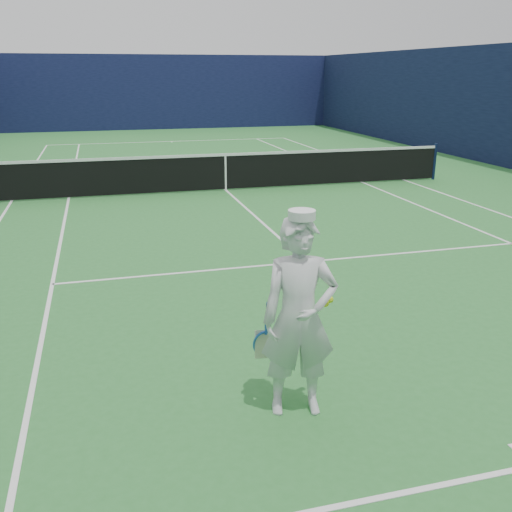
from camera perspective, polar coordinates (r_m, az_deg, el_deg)
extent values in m
plane|color=#2C7532|center=(15.72, -3.03, 6.58)|extent=(80.00, 80.00, 0.00)
cube|color=white|center=(27.33, -8.47, 11.27)|extent=(11.03, 0.06, 0.01)
cube|color=white|center=(15.55, -23.27, 5.02)|extent=(0.06, 23.83, 0.01)
cube|color=white|center=(17.69, 14.75, 7.30)|extent=(0.06, 23.83, 0.01)
cube|color=white|center=(15.41, -18.22, 5.48)|extent=(0.06, 23.77, 0.01)
cube|color=white|center=(17.06, 10.71, 7.20)|extent=(0.06, 23.77, 0.01)
cube|color=white|center=(21.93, -6.66, 9.73)|extent=(8.23, 0.06, 0.01)
cube|color=white|center=(9.76, 5.03, -0.58)|extent=(8.23, 0.06, 0.01)
cube|color=white|center=(15.72, -3.03, 6.59)|extent=(0.06, 12.80, 0.01)
cube|color=white|center=(27.18, -8.43, 11.24)|extent=(0.06, 0.30, 0.01)
cube|color=#10143B|center=(33.25, -10.00, 15.81)|extent=(20.12, 0.12, 4.00)
cylinder|color=#141E4C|center=(18.07, 17.42, 9.00)|extent=(0.09, 0.09, 1.07)
cube|color=black|center=(15.63, -3.06, 8.37)|extent=(12.79, 0.02, 0.92)
cube|color=white|center=(15.56, -3.09, 10.08)|extent=(12.79, 0.04, 0.07)
cube|color=white|center=(15.64, -3.06, 8.26)|extent=(0.05, 0.03, 0.94)
imported|color=silver|center=(5.24, 4.34, -6.23)|extent=(0.76, 0.57, 1.90)
cylinder|color=white|center=(4.93, 4.60, 4.14)|extent=(0.24, 0.24, 0.08)
cube|color=white|center=(5.06, 4.35, 4.17)|extent=(0.19, 0.13, 0.02)
cylinder|color=navy|center=(5.27, 1.18, -5.65)|extent=(0.05, 0.09, 0.22)
cube|color=blue|center=(5.39, 0.99, -7.16)|extent=(0.03, 0.02, 0.14)
torus|color=blue|center=(5.54, 1.02, -8.80)|extent=(0.31, 0.15, 0.29)
cube|color=beige|center=(5.54, 1.02, -8.80)|extent=(0.22, 0.04, 0.30)
sphere|color=#D6E71A|center=(5.34, 6.95, -4.73)|extent=(0.07, 0.07, 0.07)
sphere|color=#D6E71A|center=(5.36, 7.39, -4.33)|extent=(0.07, 0.07, 0.07)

